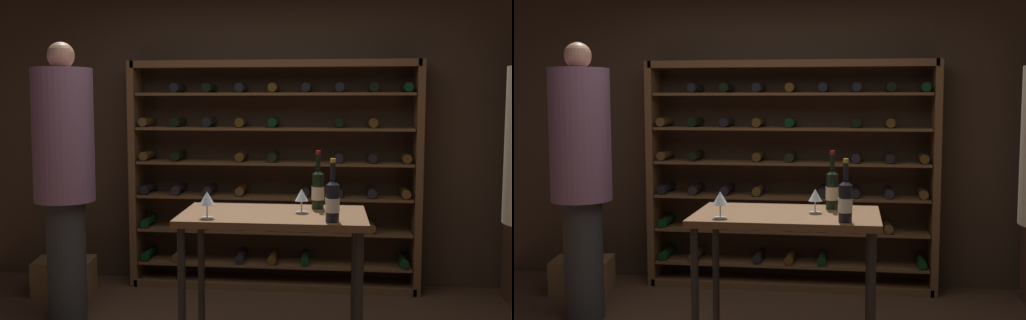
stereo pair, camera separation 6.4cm
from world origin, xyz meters
TOP-DOWN VIEW (x-y plane):
  - back_wall at (0.00, 2.05)m, footprint 5.34×0.10m
  - wine_rack at (0.07, 1.84)m, footprint 2.47×0.32m
  - tasting_table at (0.23, 0.12)m, footprint 1.07×0.63m
  - person_guest_blue_shirt at (-1.35, 0.84)m, footprint 0.43×0.43m
  - wine_crate at (-1.66, 1.47)m, footprint 0.53×0.41m
  - wine_bottle_amber_reserve at (0.48, 0.30)m, footprint 0.08×0.08m
  - wine_bottle_red_label at (0.57, -0.11)m, footprint 0.08×0.08m
  - wine_glass_stemmed_right at (0.39, 0.15)m, footprint 0.08×0.08m
  - wine_glass_stemmed_left at (-0.12, -0.08)m, footprint 0.09×0.09m

SIDE VIEW (x-z plane):
  - wine_crate at x=-1.66m, z-range 0.00..0.28m
  - tasting_table at x=0.23m, z-range 0.36..1.32m
  - wine_rack at x=0.07m, z-range 0.00..1.95m
  - wine_glass_stemmed_right at x=0.39m, z-range 0.99..1.13m
  - wine_glass_stemmed_left at x=-0.12m, z-range 0.99..1.14m
  - wine_bottle_red_label at x=0.57m, z-range 0.91..1.25m
  - wine_bottle_amber_reserve at x=0.48m, z-range 0.91..1.26m
  - person_guest_blue_shirt at x=-1.35m, z-range 0.12..2.14m
  - back_wall at x=0.00m, z-range 0.00..2.76m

